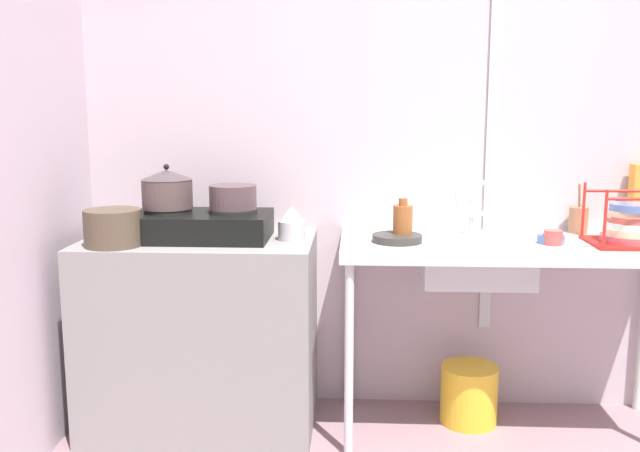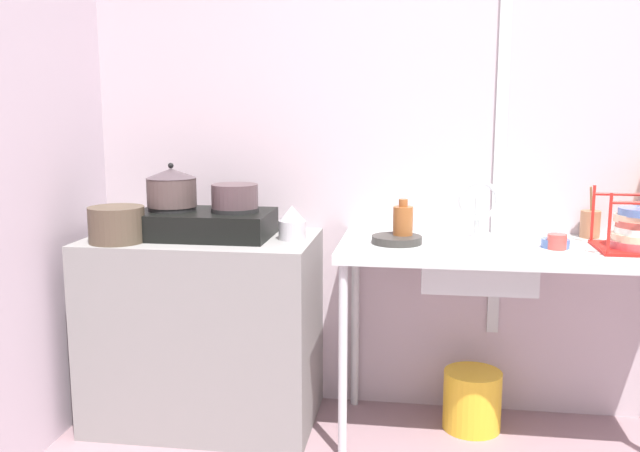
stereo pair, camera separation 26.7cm
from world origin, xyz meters
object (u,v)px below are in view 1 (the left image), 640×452
object	(u,v)px
percolator	(292,223)
cup_by_rack	(553,237)
stove	(201,225)
frying_pan	(397,238)
faucet	(474,200)
bottle_by_sink	(403,222)
utensil_jar	(578,220)
small_bowl_on_drainboard	(551,239)
pot_on_right_burner	(233,197)
sink_basin	(476,263)
pot_beside_stove	(113,228)
dish_rack	(629,227)
pot_on_left_burner	(167,189)
bucket_on_floor	(469,394)

from	to	relation	value
percolator	cup_by_rack	bearing A→B (deg)	-2.80
stove	frying_pan	distance (m)	0.82
faucet	bottle_by_sink	distance (m)	0.34
frying_pan	utensil_jar	size ratio (longest dim) A/B	0.93
cup_by_rack	frying_pan	bearing A→B (deg)	177.55
small_bowl_on_drainboard	utensil_jar	size ratio (longest dim) A/B	0.50
pot_on_right_burner	frying_pan	xyz separation A→B (m)	(0.68, -0.02, -0.16)
pot_on_right_burner	bottle_by_sink	bearing A→B (deg)	0.12
sink_basin	pot_beside_stove	bearing A→B (deg)	-174.03
dish_rack	bottle_by_sink	distance (m)	0.91
frying_pan	cup_by_rack	xyz separation A→B (m)	(0.63, -0.03, 0.01)
sink_basin	dish_rack	bearing A→B (deg)	-1.96
stove	sink_basin	size ratio (longest dim) A/B	1.29
pot_on_right_burner	percolator	bearing A→B (deg)	0.35
faucet	stove	bearing A→B (deg)	-174.85
pot_on_left_burner	small_bowl_on_drainboard	xyz separation A→B (m)	(1.59, -0.02, -0.19)
stove	dish_rack	distance (m)	1.75
pot_beside_stove	bottle_by_sink	world-z (taller)	bottle_by_sink
percolator	dish_rack	size ratio (longest dim) A/B	0.47
sink_basin	bucket_on_floor	distance (m)	0.62
stove	faucet	world-z (taller)	faucet
pot_on_right_burner	cup_by_rack	bearing A→B (deg)	-2.21
pot_on_right_burner	faucet	size ratio (longest dim) A/B	0.78
pot_on_right_burner	bottle_by_sink	world-z (taller)	pot_on_right_burner
pot_on_right_burner	pot_beside_stove	bearing A→B (deg)	-160.00
pot_beside_stove	utensil_jar	size ratio (longest dim) A/B	1.03
utensil_jar	bucket_on_floor	size ratio (longest dim) A/B	0.86
frying_pan	bucket_on_floor	world-z (taller)	frying_pan
pot_on_left_burner	percolator	size ratio (longest dim) A/B	1.50
bottle_by_sink	dish_rack	bearing A→B (deg)	-2.19
faucet	cup_by_rack	xyz separation A→B (m)	(0.29, -0.15, -0.13)
bucket_on_floor	bottle_by_sink	bearing A→B (deg)	-166.85
frying_pan	bottle_by_sink	xyz separation A→B (m)	(0.02, 0.03, 0.06)
frying_pan	bucket_on_floor	xyz separation A→B (m)	(0.34, 0.10, -0.72)
percolator	cup_by_rack	size ratio (longest dim) A/B	1.91
stove	utensil_jar	world-z (taller)	utensil_jar
frying_pan	percolator	bearing A→B (deg)	176.71
stove	percolator	xyz separation A→B (m)	(0.38, 0.00, 0.01)
pot_on_right_burner	pot_beside_stove	xyz separation A→B (m)	(-0.46, -0.17, -0.11)
percolator	sink_basin	world-z (taller)	percolator
sink_basin	small_bowl_on_drainboard	size ratio (longest dim) A/B	4.06
stove	bottle_by_sink	world-z (taller)	bottle_by_sink
stove	pot_on_left_burner	xyz separation A→B (m)	(-0.14, 0.00, 0.15)
frying_pan	bottle_by_sink	bearing A→B (deg)	47.42
frying_pan	small_bowl_on_drainboard	distance (m)	0.63
pot_beside_stove	percolator	xyz separation A→B (m)	(0.70, 0.17, -0.00)
pot_beside_stove	utensil_jar	xyz separation A→B (m)	(1.95, 0.40, -0.01)
pot_on_right_burner	bucket_on_floor	world-z (taller)	pot_on_right_burner
pot_beside_stove	percolator	distance (m)	0.72
percolator	dish_rack	bearing A→B (deg)	-1.46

